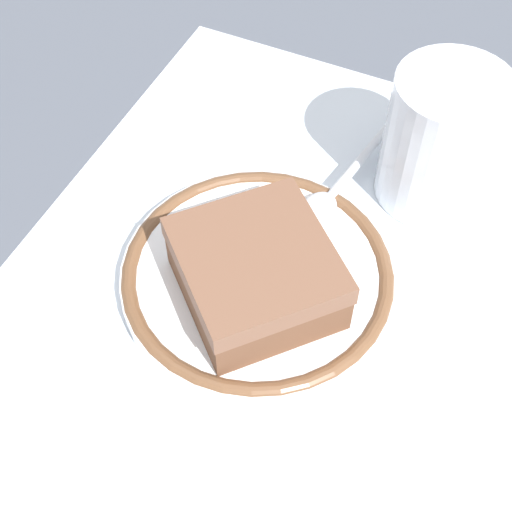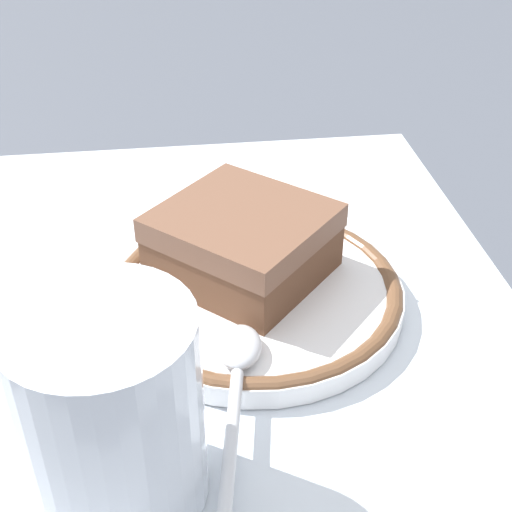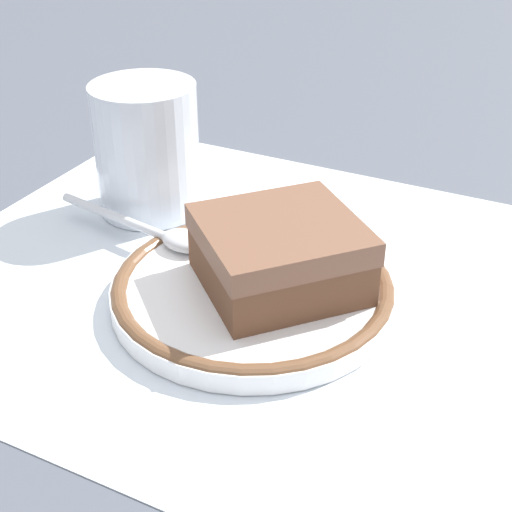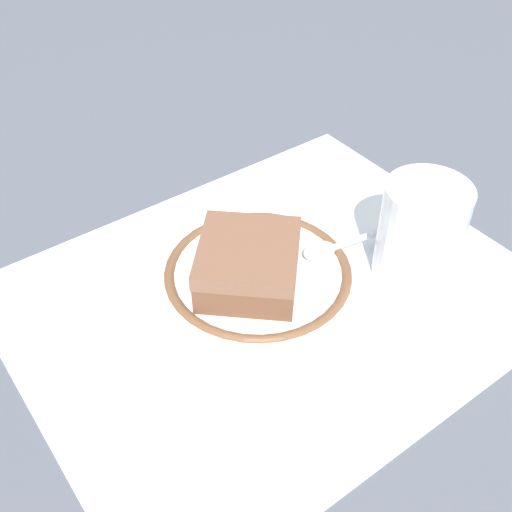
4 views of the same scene
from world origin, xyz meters
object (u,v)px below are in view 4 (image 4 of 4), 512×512
object	(u,v)px
spoon	(337,245)
napkin	(77,297)
plate	(256,276)
cake_slice	(248,264)
cup	(419,238)

from	to	relation	value
spoon	napkin	distance (m)	0.25
plate	spoon	xyz separation A→B (m)	(-0.08, 0.02, 0.01)
plate	napkin	world-z (taller)	plate
cake_slice	napkin	distance (m)	0.16
spoon	cup	distance (m)	0.08
plate	spoon	bearing A→B (deg)	166.18
cake_slice	cup	size ratio (longest dim) A/B	1.30
spoon	napkin	size ratio (longest dim) A/B	1.34
cake_slice	napkin	world-z (taller)	cake_slice
cake_slice	cup	world-z (taller)	cup
spoon	cup	xyz separation A→B (m)	(-0.05, 0.06, 0.02)
cup	napkin	world-z (taller)	cup
plate	cup	world-z (taller)	cup
plate	cake_slice	distance (m)	0.03
cup	napkin	size ratio (longest dim) A/B	0.98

